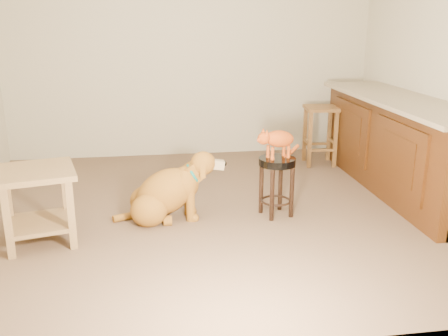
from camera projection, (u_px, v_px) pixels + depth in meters
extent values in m
cube|color=brown|center=(212.00, 210.00, 4.56)|extent=(4.50, 4.00, 0.01)
cube|color=beige|center=(191.00, 51.00, 6.07)|extent=(4.50, 0.04, 2.60)
cube|color=beige|center=(264.00, 108.00, 2.29)|extent=(4.50, 0.04, 2.60)
cube|color=#48260D|center=(401.00, 147.00, 4.99)|extent=(0.60, 2.50, 0.90)
cube|color=gray|center=(403.00, 100.00, 4.85)|extent=(0.70, 2.56, 0.04)
cube|color=black|center=(401.00, 184.00, 5.11)|extent=(0.52, 2.50, 0.10)
cube|color=#48260D|center=(398.00, 158.00, 4.41)|extent=(0.02, 0.90, 0.62)
cube|color=#48260D|center=(350.00, 131.00, 5.45)|extent=(0.02, 0.90, 0.62)
cube|color=#3B1E0A|center=(397.00, 158.00, 4.41)|extent=(0.02, 0.60, 0.40)
cube|color=#3B1E0A|center=(349.00, 131.00, 5.45)|extent=(0.02, 0.60, 0.40)
cylinder|color=black|center=(280.00, 185.00, 4.52)|extent=(0.04, 0.04, 0.46)
cylinder|color=black|center=(261.00, 188.00, 4.44)|extent=(0.04, 0.04, 0.46)
cylinder|color=black|center=(292.00, 192.00, 4.35)|extent=(0.04, 0.04, 0.46)
cylinder|color=black|center=(272.00, 195.00, 4.27)|extent=(0.04, 0.04, 0.46)
torus|color=black|center=(276.00, 201.00, 4.43)|extent=(0.33, 0.33, 0.02)
cylinder|color=black|center=(277.00, 161.00, 4.32)|extent=(0.32, 0.32, 0.06)
cube|color=brown|center=(329.00, 134.00, 6.06)|extent=(0.05, 0.05, 0.65)
cube|color=brown|center=(305.00, 134.00, 6.05)|extent=(0.05, 0.05, 0.65)
cube|color=brown|center=(335.00, 140.00, 5.78)|extent=(0.05, 0.05, 0.65)
cube|color=brown|center=(310.00, 140.00, 5.76)|extent=(0.05, 0.05, 0.65)
cube|color=brown|center=(321.00, 108.00, 5.81)|extent=(0.41, 0.41, 0.04)
cube|color=olive|center=(66.00, 196.00, 4.13)|extent=(0.07, 0.07, 0.55)
cube|color=olive|center=(9.00, 203.00, 3.98)|extent=(0.07, 0.07, 0.55)
cube|color=olive|center=(71.00, 215.00, 3.74)|extent=(0.07, 0.07, 0.55)
cube|color=olive|center=(8.00, 223.00, 3.59)|extent=(0.07, 0.07, 0.55)
cube|color=olive|center=(35.00, 172.00, 3.77)|extent=(0.69, 0.69, 0.04)
cube|color=olive|center=(41.00, 223.00, 3.90)|extent=(0.58, 0.58, 0.03)
ellipsoid|color=brown|center=(148.00, 201.00, 4.42)|extent=(0.32, 0.27, 0.29)
ellipsoid|color=brown|center=(149.00, 211.00, 4.20)|extent=(0.32, 0.27, 0.29)
cylinder|color=brown|center=(165.00, 209.00, 4.49)|extent=(0.07, 0.09, 0.09)
cylinder|color=brown|center=(168.00, 221.00, 4.24)|extent=(0.07, 0.09, 0.09)
ellipsoid|color=brown|center=(166.00, 192.00, 4.30)|extent=(0.66, 0.36, 0.58)
ellipsoid|color=brown|center=(185.00, 183.00, 4.31)|extent=(0.25, 0.28, 0.29)
cylinder|color=brown|center=(188.00, 196.00, 4.44)|extent=(0.08, 0.08, 0.34)
cylinder|color=brown|center=(190.00, 202.00, 4.29)|extent=(0.08, 0.08, 0.34)
sphere|color=brown|center=(192.00, 211.00, 4.49)|extent=(0.09, 0.09, 0.09)
sphere|color=brown|center=(194.00, 218.00, 4.33)|extent=(0.09, 0.09, 0.09)
cylinder|color=brown|center=(193.00, 173.00, 4.30)|extent=(0.22, 0.16, 0.21)
ellipsoid|color=brown|center=(203.00, 163.00, 4.29)|extent=(0.22, 0.20, 0.21)
cube|color=tan|center=(216.00, 164.00, 4.32)|extent=(0.15, 0.08, 0.09)
sphere|color=black|center=(224.00, 164.00, 4.33)|extent=(0.05, 0.05, 0.05)
cube|color=brown|center=(200.00, 163.00, 4.38)|extent=(0.05, 0.05, 0.15)
cube|color=brown|center=(203.00, 169.00, 4.21)|extent=(0.05, 0.05, 0.15)
torus|color=#0D6E62|center=(193.00, 174.00, 4.30)|extent=(0.12, 0.20, 0.18)
cylinder|color=#D8BF4C|center=(198.00, 180.00, 4.33)|extent=(0.01, 0.04, 0.04)
cylinder|color=brown|center=(128.00, 216.00, 4.35)|extent=(0.27, 0.16, 0.06)
ellipsoid|color=#A43F10|center=(279.00, 139.00, 4.27)|extent=(0.32, 0.21, 0.18)
cylinder|color=#A43F10|center=(268.00, 152.00, 4.30)|extent=(0.03, 0.03, 0.11)
sphere|color=#A43F10|center=(268.00, 156.00, 4.31)|extent=(0.04, 0.04, 0.04)
cylinder|color=#A43F10|center=(273.00, 154.00, 4.23)|extent=(0.03, 0.03, 0.11)
sphere|color=#A43F10|center=(272.00, 159.00, 4.25)|extent=(0.04, 0.04, 0.04)
cylinder|color=#A43F10|center=(284.00, 150.00, 4.36)|extent=(0.03, 0.03, 0.11)
sphere|color=#A43F10|center=(284.00, 154.00, 4.38)|extent=(0.04, 0.04, 0.04)
cylinder|color=#A43F10|center=(289.00, 152.00, 4.29)|extent=(0.03, 0.03, 0.11)
sphere|color=#A43F10|center=(288.00, 157.00, 4.31)|extent=(0.04, 0.04, 0.04)
sphere|color=#A43F10|center=(264.00, 138.00, 4.20)|extent=(0.11, 0.11, 0.11)
sphere|color=#A43F10|center=(259.00, 140.00, 4.19)|extent=(0.04, 0.04, 0.04)
sphere|color=brown|center=(257.00, 140.00, 4.18)|extent=(0.02, 0.02, 0.02)
cone|color=#A43F10|center=(263.00, 131.00, 4.22)|extent=(0.06, 0.06, 0.05)
cone|color=#C66B60|center=(263.00, 131.00, 4.22)|extent=(0.03, 0.03, 0.03)
cone|color=#A43F10|center=(267.00, 132.00, 4.16)|extent=(0.06, 0.06, 0.05)
cone|color=#C66B60|center=(267.00, 133.00, 4.16)|extent=(0.03, 0.03, 0.03)
cylinder|color=#A43F10|center=(291.00, 152.00, 4.40)|extent=(0.19, 0.17, 0.11)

